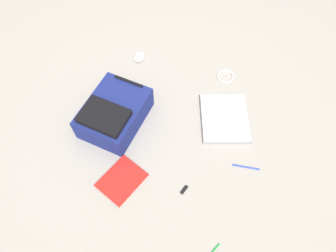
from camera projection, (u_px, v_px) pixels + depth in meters
name	position (u px, v px, depth m)	size (l,w,h in m)	color
ground_plane	(166.00, 119.00, 1.81)	(3.92, 3.92, 0.00)	gray
backpack	(114.00, 113.00, 1.74)	(0.32, 0.41, 0.18)	navy
laptop	(224.00, 118.00, 1.80)	(0.39, 0.42, 0.03)	#929296
book_comic	(122.00, 180.00, 1.61)	(0.22, 0.25, 0.01)	silver
computer_mouse	(139.00, 57.00, 2.04)	(0.06, 0.09, 0.04)	silver
cable_coil	(226.00, 76.00, 1.97)	(0.11, 0.11, 0.01)	silver
pen_blue	(246.00, 167.00, 1.65)	(0.01, 0.01, 0.14)	#1933B2
usb_stick	(184.00, 190.00, 1.59)	(0.02, 0.05, 0.01)	black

